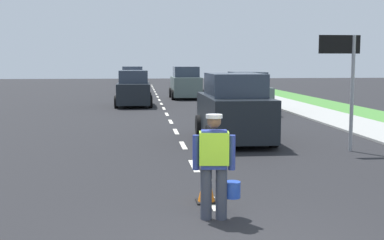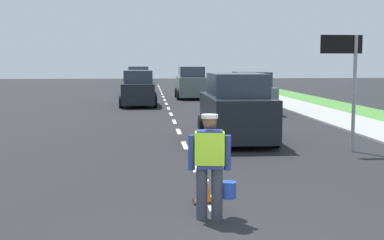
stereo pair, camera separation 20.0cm
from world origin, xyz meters
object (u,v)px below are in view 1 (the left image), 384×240
(road_worker, at_px, (215,161))
(traffic_cone_near, at_px, (206,184))
(car_parked_far, at_px, (247,94))
(car_outgoing_far, at_px, (186,84))
(lane_direction_sign, at_px, (345,64))
(car_oncoming_third, at_px, (133,81))
(car_oncoming_second, at_px, (134,90))
(car_outgoing_ahead, at_px, (234,110))

(road_worker, xyz_separation_m, traffic_cone_near, (-0.01, 0.95, -0.61))
(car_parked_far, xyz_separation_m, car_outgoing_far, (-2.10, 9.71, 0.08))
(road_worker, height_order, lane_direction_sign, lane_direction_sign)
(car_outgoing_far, bearing_deg, lane_direction_sign, -83.13)
(car_parked_far, relative_size, car_oncoming_third, 0.99)
(lane_direction_sign, relative_size, car_outgoing_far, 0.81)
(car_parked_far, bearing_deg, car_oncoming_third, 109.33)
(traffic_cone_near, height_order, car_outgoing_far, car_outgoing_far)
(road_worker, distance_m, car_parked_far, 17.04)
(car_oncoming_second, relative_size, car_oncoming_third, 1.05)
(car_oncoming_second, height_order, car_parked_far, car_oncoming_second)
(car_oncoming_second, bearing_deg, lane_direction_sign, -68.66)
(car_oncoming_third, xyz_separation_m, car_outgoing_ahead, (3.47, -25.09, 0.01))
(lane_direction_sign, height_order, car_outgoing_ahead, lane_direction_sign)
(car_outgoing_ahead, bearing_deg, car_oncoming_second, 104.13)
(car_oncoming_third, height_order, car_outgoing_far, car_outgoing_far)
(car_outgoing_far, bearing_deg, car_outgoing_ahead, -90.53)
(car_outgoing_far, bearing_deg, car_oncoming_third, 118.62)
(lane_direction_sign, bearing_deg, road_worker, -127.90)
(car_outgoing_far, bearing_deg, car_oncoming_second, -122.36)
(road_worker, xyz_separation_m, car_oncoming_second, (-1.50, 20.83, -0.00))
(lane_direction_sign, height_order, car_outgoing_far, lane_direction_sign)
(car_outgoing_ahead, xyz_separation_m, car_outgoing_far, (0.17, 18.42, 0.01))
(lane_direction_sign, xyz_separation_m, car_outgoing_far, (-2.48, 20.58, -1.41))
(road_worker, distance_m, car_outgoing_far, 26.33)
(car_outgoing_ahead, bearing_deg, car_parked_far, 75.36)
(road_worker, distance_m, traffic_cone_near, 1.13)
(car_outgoing_ahead, bearing_deg, road_worker, -102.70)
(traffic_cone_near, xyz_separation_m, car_parked_far, (4.06, 15.60, 0.60))
(car_oncoming_second, bearing_deg, car_outgoing_far, 57.64)
(road_worker, xyz_separation_m, car_oncoming_third, (-1.70, 32.93, 0.04))
(car_oncoming_third, bearing_deg, lane_direction_sign, -77.34)
(road_worker, bearing_deg, car_oncoming_second, 94.12)
(car_oncoming_third, bearing_deg, road_worker, -87.04)
(traffic_cone_near, relative_size, car_outgoing_ahead, 0.15)
(car_oncoming_second, bearing_deg, car_parked_far, -37.64)
(traffic_cone_near, distance_m, car_oncoming_second, 19.94)
(car_parked_far, height_order, car_oncoming_third, car_oncoming_third)
(road_worker, relative_size, car_parked_far, 0.43)
(lane_direction_sign, relative_size, car_oncoming_third, 0.82)
(traffic_cone_near, bearing_deg, car_oncoming_second, 94.28)
(car_oncoming_second, bearing_deg, car_outgoing_ahead, -75.87)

